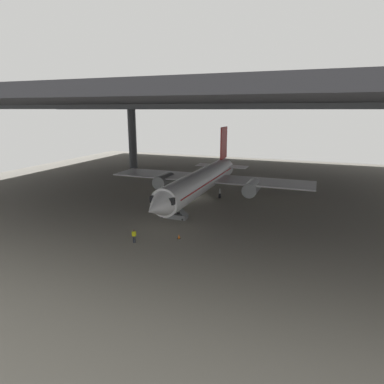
{
  "coord_description": "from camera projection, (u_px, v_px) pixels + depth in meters",
  "views": [
    {
      "loc": [
        21.27,
        -55.01,
        15.78
      ],
      "look_at": [
        2.55,
        -6.25,
        2.68
      ],
      "focal_mm": 30.74,
      "sensor_mm": 36.0,
      "label": 1
    }
  ],
  "objects": [
    {
      "name": "boarding_stairs",
      "position": [
        174.0,
        213.0,
        49.19
      ],
      "size": [
        4.38,
        1.53,
        4.83
      ],
      "color": "slate",
      "rests_on": "ground_plane"
    },
    {
      "name": "airplane_main",
      "position": [
        202.0,
        180.0,
        58.22
      ],
      "size": [
        38.05,
        39.63,
        12.31
      ],
      "color": "white",
      "rests_on": "ground_plane"
    },
    {
      "name": "traffic_cone_orange",
      "position": [
        179.0,
        236.0,
        41.35
      ],
      "size": [
        0.36,
        0.36,
        0.6
      ],
      "color": "black",
      "rests_on": "ground_plane"
    },
    {
      "name": "crew_worker_near_nose",
      "position": [
        134.0,
        235.0,
        39.92
      ],
      "size": [
        0.53,
        0.32,
        1.68
      ],
      "color": "#232838",
      "rests_on": "ground_plane"
    },
    {
      "name": "hangar_structure",
      "position": [
        214.0,
        103.0,
        69.4
      ],
      "size": [
        121.0,
        99.0,
        17.84
      ],
      "color": "#4C4F54",
      "rests_on": "ground_plane"
    },
    {
      "name": "ground_plane",
      "position": [
        191.0,
        197.0,
        61.04
      ],
      "size": [
        110.0,
        110.0,
        0.0
      ],
      "primitive_type": "plane",
      "color": "gray"
    },
    {
      "name": "crew_worker_by_stairs",
      "position": [
        170.0,
        206.0,
        51.82
      ],
      "size": [
        0.32,
        0.53,
        1.76
      ],
      "color": "#232838",
      "rests_on": "ground_plane"
    }
  ]
}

